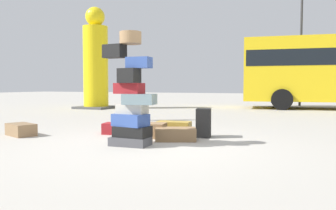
{
  "coord_description": "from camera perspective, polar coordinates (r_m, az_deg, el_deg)",
  "views": [
    {
      "loc": [
        2.63,
        -5.19,
        1.05
      ],
      "look_at": [
        -0.25,
        1.53,
        0.62
      ],
      "focal_mm": 35.77,
      "sensor_mm": 36.0,
      "label": 1
    }
  ],
  "objects": [
    {
      "name": "ground_plane",
      "position": [
        5.91,
        -3.64,
        -6.85
      ],
      "size": [
        80.0,
        80.0,
        0.0
      ],
      "primitive_type": "plane",
      "color": "#ADA89E"
    },
    {
      "name": "suitcase_tower",
      "position": [
        5.84,
        -6.3,
        0.89
      ],
      "size": [
        0.96,
        0.48,
        1.97
      ],
      "color": "#4C4C51",
      "rests_on": "ground"
    },
    {
      "name": "suitcase_brown_white_trunk",
      "position": [
        6.38,
        1.31,
        -5.0
      ],
      "size": [
        0.87,
        0.69,
        0.24
      ],
      "primitive_type": "cube",
      "rotation": [
        0.0,
        0.0,
        0.4
      ],
      "color": "olive",
      "rests_on": "ground"
    },
    {
      "name": "suitcase_tan_left_side",
      "position": [
        7.23,
        0.98,
        -3.89
      ],
      "size": [
        0.76,
        0.45,
        0.27
      ],
      "primitive_type": "cube",
      "rotation": [
        0.0,
        0.0,
        0.12
      ],
      "color": "#B28C33",
      "rests_on": "ground"
    },
    {
      "name": "suitcase_maroon_behind_tower",
      "position": [
        7.34,
        -8.92,
        -3.96
      ],
      "size": [
        0.57,
        0.48,
        0.24
      ],
      "primitive_type": "cube",
      "rotation": [
        0.0,
        0.0,
        0.22
      ],
      "color": "maroon",
      "rests_on": "ground"
    },
    {
      "name": "suitcase_black_right_side",
      "position": [
        6.81,
        6.08,
        -3.05
      ],
      "size": [
        0.35,
        0.4,
        0.58
      ],
      "primitive_type": "cube",
      "rotation": [
        0.0,
        0.0,
        0.21
      ],
      "color": "black",
      "rests_on": "ground"
    },
    {
      "name": "suitcase_brown_upright_blue",
      "position": [
        6.75,
        -2.78,
        -4.32
      ],
      "size": [
        0.61,
        0.53,
        0.29
      ],
      "primitive_type": "cube",
      "rotation": [
        0.0,
        0.0,
        0.18
      ],
      "color": "olive",
      "rests_on": "ground"
    },
    {
      "name": "suitcase_brown_foreground_near",
      "position": [
        7.65,
        -23.77,
        -3.86
      ],
      "size": [
        0.77,
        0.61,
        0.25
      ],
      "primitive_type": "cube",
      "rotation": [
        0.0,
        0.0,
        -0.35
      ],
      "color": "olive",
      "rests_on": "ground"
    },
    {
      "name": "person_bearded_onlooker",
      "position": [
        9.94,
        -6.29,
        3.02
      ],
      "size": [
        0.3,
        0.3,
        1.67
      ],
      "rotation": [
        0.0,
        0.0,
        -0.9
      ],
      "color": "brown",
      "rests_on": "ground"
    },
    {
      "name": "yellow_dummy_statue",
      "position": [
        15.67,
        -12.22,
        6.93
      ],
      "size": [
        1.56,
        1.56,
        4.58
      ],
      "color": "yellow",
      "rests_on": "ground"
    },
    {
      "name": "lamp_post",
      "position": [
        18.8,
        21.76,
        11.78
      ],
      "size": [
        0.36,
        0.36,
        5.92
      ],
      "color": "#333338",
      "rests_on": "ground"
    }
  ]
}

